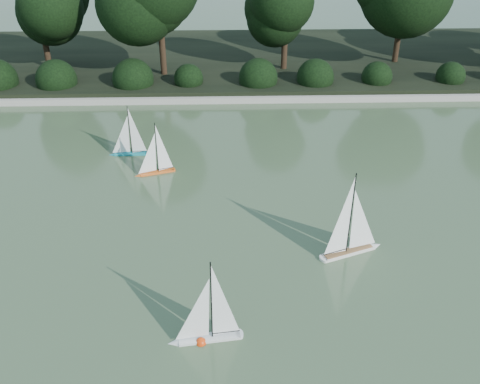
% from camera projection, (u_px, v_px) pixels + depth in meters
% --- Properties ---
extents(ground, '(80.00, 80.00, 0.00)m').
position_uv_depth(ground, '(293.00, 303.00, 8.39)').
color(ground, '#38482B').
rests_on(ground, ground).
extents(pond_coping, '(40.00, 0.35, 0.18)m').
position_uv_depth(pond_coping, '(258.00, 99.00, 16.14)').
color(pond_coping, gray).
rests_on(pond_coping, ground).
extents(far_bank, '(40.00, 8.00, 0.30)m').
position_uv_depth(far_bank, '(252.00, 59.00, 19.58)').
color(far_bank, black).
rests_on(far_bank, ground).
extents(shrub_hedge, '(29.10, 1.10, 1.10)m').
position_uv_depth(shrub_hedge, '(257.00, 78.00, 16.74)').
color(shrub_hedge, black).
rests_on(shrub_hedge, ground).
extents(sailboat_white_a, '(1.11, 0.31, 1.51)m').
position_uv_depth(sailboat_white_a, '(203.00, 327.00, 7.59)').
color(sailboat_white_a, silver).
rests_on(sailboat_white_a, ground).
extents(sailboat_white_b, '(1.24, 0.63, 1.74)m').
position_uv_depth(sailboat_white_b, '(354.00, 240.00, 9.42)').
color(sailboat_white_b, silver).
rests_on(sailboat_white_b, ground).
extents(sailboat_orange, '(0.94, 0.42, 1.30)m').
position_uv_depth(sailboat_orange, '(153.00, 165.00, 12.05)').
color(sailboat_orange, orange).
rests_on(sailboat_orange, ground).
extents(sailboat_teal, '(0.98, 0.18, 1.34)m').
position_uv_depth(sailboat_teal, '(127.00, 147.00, 12.90)').
color(sailboat_teal, teal).
rests_on(sailboat_teal, ground).
extents(race_buoy, '(0.16, 0.16, 0.16)m').
position_uv_depth(race_buoy, '(201.00, 343.00, 7.66)').
color(race_buoy, red).
rests_on(race_buoy, ground).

